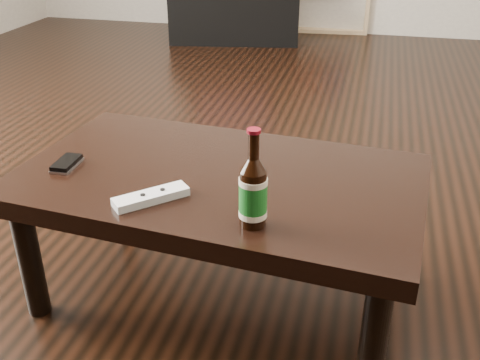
% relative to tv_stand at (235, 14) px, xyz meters
% --- Properties ---
extents(floor, '(5.00, 6.00, 0.01)m').
position_rel_tv_stand_xyz_m(floor, '(0.51, -2.54, -0.21)').
color(floor, black).
rests_on(floor, ground).
extents(tv_stand, '(1.08, 0.67, 0.40)m').
position_rel_tv_stand_xyz_m(tv_stand, '(0.00, 0.00, 0.00)').
color(tv_stand, black).
rests_on(tv_stand, floor).
extents(coffee_table, '(1.14, 0.73, 0.41)m').
position_rel_tv_stand_xyz_m(coffee_table, '(0.75, -3.17, 0.15)').
color(coffee_table, black).
rests_on(coffee_table, floor).
extents(beer_bottle, '(0.08, 0.08, 0.24)m').
position_rel_tv_stand_xyz_m(beer_bottle, '(0.90, -3.40, 0.29)').
color(beer_bottle, black).
rests_on(beer_bottle, coffee_table).
extents(phone, '(0.06, 0.11, 0.02)m').
position_rel_tv_stand_xyz_m(phone, '(0.33, -3.22, 0.21)').
color(phone, '#A7A7AA').
rests_on(phone, coffee_table).
extents(remote, '(0.17, 0.17, 0.02)m').
position_rel_tv_stand_xyz_m(remote, '(0.63, -3.35, 0.22)').
color(remote, silver).
rests_on(remote, coffee_table).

